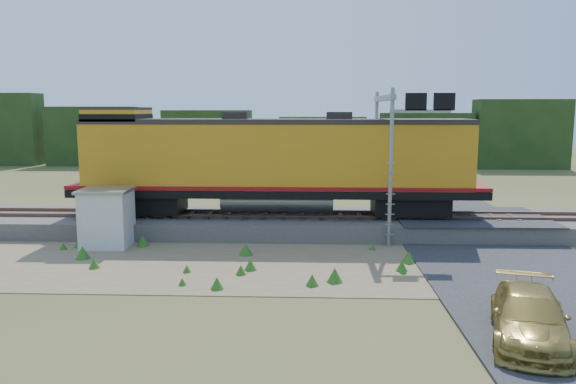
{
  "coord_description": "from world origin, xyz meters",
  "views": [
    {
      "loc": [
        -0.49,
        -20.42,
        5.86
      ],
      "look_at": [
        -1.48,
        3.0,
        2.4
      ],
      "focal_mm": 35.0,
      "sensor_mm": 36.0,
      "label": 1
    }
  ],
  "objects_px": {
    "signal_gantry": "(393,127)",
    "car": "(529,317)",
    "locomotive": "(271,161)",
    "shed": "(107,217)"
  },
  "relations": [
    {
      "from": "locomotive",
      "to": "signal_gantry",
      "type": "relative_size",
      "value": 2.87
    },
    {
      "from": "locomotive",
      "to": "car",
      "type": "relative_size",
      "value": 4.4
    },
    {
      "from": "locomotive",
      "to": "car",
      "type": "xyz_separation_m",
      "value": [
        7.47,
        -12.56,
        -2.79
      ]
    },
    {
      "from": "shed",
      "to": "car",
      "type": "bearing_deg",
      "value": -36.1
    },
    {
      "from": "car",
      "to": "locomotive",
      "type": "bearing_deg",
      "value": 136.79
    },
    {
      "from": "locomotive",
      "to": "signal_gantry",
      "type": "height_order",
      "value": "signal_gantry"
    },
    {
      "from": "shed",
      "to": "signal_gantry",
      "type": "relative_size",
      "value": 0.37
    },
    {
      "from": "locomotive",
      "to": "car",
      "type": "bearing_deg",
      "value": -59.25
    },
    {
      "from": "locomotive",
      "to": "signal_gantry",
      "type": "bearing_deg",
      "value": -6.68
    },
    {
      "from": "signal_gantry",
      "to": "car",
      "type": "relative_size",
      "value": 1.53
    }
  ]
}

